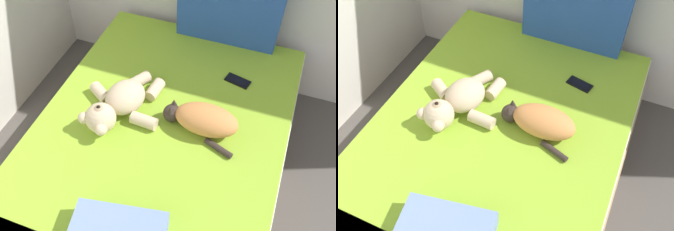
{
  "view_description": "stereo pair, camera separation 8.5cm",
  "coord_description": "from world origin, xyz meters",
  "views": [
    {
      "loc": [
        1.64,
        2.09,
        2.05
      ],
      "look_at": [
        1.19,
        3.29,
        0.52
      ],
      "focal_mm": 39.94,
      "sensor_mm": 36.0,
      "label": 1
    },
    {
      "loc": [
        1.72,
        2.12,
        2.05
      ],
      "look_at": [
        1.19,
        3.29,
        0.52
      ],
      "focal_mm": 39.94,
      "sensor_mm": 36.0,
      "label": 2
    }
  ],
  "objects": [
    {
      "name": "cat",
      "position": [
        1.38,
        3.32,
        0.54
      ],
      "size": [
        0.42,
        0.25,
        0.15
      ],
      "color": "#D18447",
      "rests_on": "bed"
    },
    {
      "name": "patterned_cushion",
      "position": [
        1.3,
        4.11,
        0.72
      ],
      "size": [
        0.65,
        0.12,
        0.51
      ],
      "color": "#264C99",
      "rests_on": "bed"
    },
    {
      "name": "cell_phone",
      "position": [
        1.48,
        3.74,
        0.47
      ],
      "size": [
        0.16,
        0.1,
        0.01
      ],
      "color": "black",
      "rests_on": "bed"
    },
    {
      "name": "bed",
      "position": [
        1.17,
        3.19,
        0.23
      ],
      "size": [
        1.37,
        1.99,
        0.46
      ],
      "color": "#9E7A56",
      "rests_on": "ground_plane"
    },
    {
      "name": "teddy_bear",
      "position": [
        0.92,
        3.27,
        0.54
      ],
      "size": [
        0.46,
        0.55,
        0.18
      ],
      "color": "beige",
      "rests_on": "bed"
    }
  ]
}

